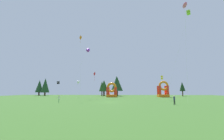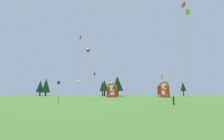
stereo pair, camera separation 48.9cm
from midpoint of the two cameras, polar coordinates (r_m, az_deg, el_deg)
The scene contains 20 objects.
ground_plane at distance 38.17m, azimuth -0.84°, elevation -11.99°, with size 120.00×120.00×0.00m, color #3D6B28.
kite_black_box at distance 67.29m, azimuth -19.24°, elevation -4.52°, with size 1.71×1.74×6.62m.
kite_red_diamond at distance 55.33m, azimuth -6.20°, elevation -1.60°, with size 1.83×1.08×9.25m.
kite_yellow_box at distance 48.18m, azimuth 18.50°, elevation -2.71°, with size 0.92×1.66×7.30m.
kite_orange_diamond at distance 49.39m, azimuth -11.65°, elevation 11.60°, with size 0.98×4.02×19.74m.
kite_lime_box at distance 38.69m, azimuth 26.94°, elevation 18.72°, with size 5.34×3.92×20.07m.
kite_pink_parafoil at distance 31.85m, azimuth 25.79°, elevation 21.14°, with size 2.84×7.30×18.23m.
kite_white_delta at distance 66.26m, azimuth -11.96°, elevation -4.31°, with size 1.67×3.18×7.39m.
kite_purple_delta at distance 58.96m, azimuth -9.01°, elevation 7.46°, with size 8.38×2.13×19.00m.
person_near_camera at distance 33.73m, azimuth 22.52°, elevation -10.13°, with size 0.34×0.34×1.84m.
person_left_edge at distance 39.57m, azimuth -19.12°, elevation -9.99°, with size 0.38×0.38×1.66m.
inflatable_yellow_castle at distance 67.19m, azimuth 0.22°, elevation -8.10°, with size 4.57×4.39×6.34m.
inflatable_blue_arch at distance 69.73m, azimuth 19.02°, elevation -7.46°, with size 4.39×3.88×6.93m.
tree_row_0 at distance 95.04m, azimuth -25.23°, elevation -5.52°, with size 4.27×4.27×8.70m.
tree_row_1 at distance 91.57m, azimuth -23.41°, elevation -5.34°, with size 4.60×4.60×9.50m.
tree_row_2 at distance 81.86m, azimuth -3.43°, elevation -6.14°, with size 3.18×3.18×7.75m.
tree_row_3 at distance 81.99m, azimuth -2.67°, elevation -5.93°, with size 4.71×4.71×8.43m.
tree_row_4 at distance 81.32m, azimuth 2.08°, elevation -5.15°, with size 5.45×5.45×10.41m.
tree_row_5 at distance 78.08m, azimuth 2.22°, elevation -5.14°, with size 6.10×6.10×10.08m.
tree_row_6 at distance 84.76m, azimuth 25.29°, elevation -5.64°, with size 2.82×2.82×7.17m.
Camera 2 is at (2.83, -37.96, 2.88)m, focal length 24.31 mm.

